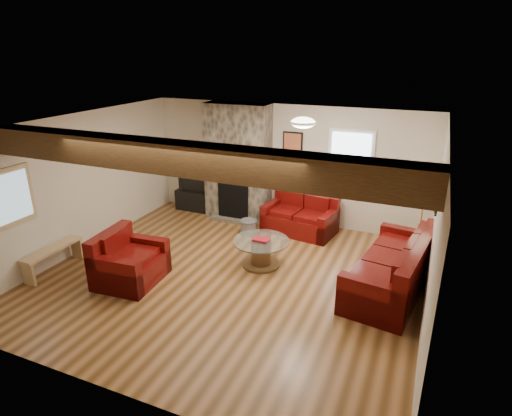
# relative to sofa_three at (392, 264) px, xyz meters

# --- Properties ---
(room) EXTENTS (8.00, 8.00, 8.00)m
(room) POSITION_rel_sofa_three_xyz_m (-2.48, -0.67, 0.81)
(room) COLOR brown
(room) RESTS_ON ground
(floor) EXTENTS (6.00, 6.00, 0.00)m
(floor) POSITION_rel_sofa_three_xyz_m (-2.48, -0.67, -0.44)
(floor) COLOR brown
(floor) RESTS_ON ground
(oak_beam) EXTENTS (6.00, 0.36, 0.38)m
(oak_beam) POSITION_rel_sofa_three_xyz_m (-2.48, -1.92, 1.87)
(oak_beam) COLOR #34210F
(oak_beam) RESTS_ON room
(chimney_breast) EXTENTS (1.40, 0.67, 2.50)m
(chimney_breast) POSITION_rel_sofa_three_xyz_m (-3.48, 1.82, 0.78)
(chimney_breast) COLOR #353028
(chimney_breast) RESTS_ON floor
(back_window) EXTENTS (0.90, 0.08, 1.10)m
(back_window) POSITION_rel_sofa_three_xyz_m (-1.13, 2.04, 1.11)
(back_window) COLOR white
(back_window) RESTS_ON room
(hatch_window) EXTENTS (0.08, 1.00, 0.90)m
(hatch_window) POSITION_rel_sofa_three_xyz_m (-5.44, -2.17, 1.01)
(hatch_window) COLOR tan
(hatch_window) RESTS_ON room
(ceiling_dome) EXTENTS (0.40, 0.40, 0.18)m
(ceiling_dome) POSITION_rel_sofa_three_xyz_m (-1.58, 0.23, 2.00)
(ceiling_dome) COLOR #F2EACE
(ceiling_dome) RESTS_ON room
(artwork_back) EXTENTS (0.42, 0.06, 0.52)m
(artwork_back) POSITION_rel_sofa_three_xyz_m (-2.33, 2.04, 1.26)
(artwork_back) COLOR black
(artwork_back) RESTS_ON room
(artwork_right) EXTENTS (0.06, 0.55, 0.42)m
(artwork_right) POSITION_rel_sofa_three_xyz_m (0.48, -0.37, 1.31)
(artwork_right) COLOR black
(artwork_right) RESTS_ON room
(sofa_three) EXTENTS (1.27, 2.37, 0.87)m
(sofa_three) POSITION_rel_sofa_three_xyz_m (0.00, 0.00, 0.00)
(sofa_three) COLOR #400406
(sofa_three) RESTS_ON floor
(loveseat) EXTENTS (1.52, 1.01, 0.76)m
(loveseat) POSITION_rel_sofa_three_xyz_m (-1.97, 1.56, -0.06)
(loveseat) COLOR #400406
(loveseat) RESTS_ON floor
(armchair_red) EXTENTS (0.98, 1.09, 0.83)m
(armchair_red) POSITION_rel_sofa_three_xyz_m (-3.89, -1.39, -0.02)
(armchair_red) COLOR #400406
(armchair_red) RESTS_ON floor
(coffee_table) EXTENTS (0.98, 0.98, 0.51)m
(coffee_table) POSITION_rel_sofa_three_xyz_m (-2.15, -0.08, -0.20)
(coffee_table) COLOR #412A14
(coffee_table) RESTS_ON floor
(tv_cabinet) EXTENTS (0.93, 0.37, 0.47)m
(tv_cabinet) POSITION_rel_sofa_three_xyz_m (-4.58, 1.86, -0.20)
(tv_cabinet) COLOR black
(tv_cabinet) RESTS_ON floor
(television) EXTENTS (0.79, 0.10, 0.45)m
(television) POSITION_rel_sofa_three_xyz_m (-4.58, 1.86, 0.26)
(television) COLOR black
(television) RESTS_ON tv_cabinet
(floor_lamp) EXTENTS (0.40, 0.40, 1.56)m
(floor_lamp) POSITION_rel_sofa_three_xyz_m (0.32, 1.17, 0.89)
(floor_lamp) COLOR tan
(floor_lamp) RESTS_ON floor
(pine_bench) EXTENTS (0.26, 1.12, 0.42)m
(pine_bench) POSITION_rel_sofa_three_xyz_m (-5.31, -1.62, -0.23)
(pine_bench) COLOR tan
(pine_bench) RESTS_ON floor
(coal_bucket) EXTENTS (0.35, 0.35, 0.33)m
(coal_bucket) POSITION_rel_sofa_three_xyz_m (-2.88, 1.02, -0.27)
(coal_bucket) COLOR gray
(coal_bucket) RESTS_ON floor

